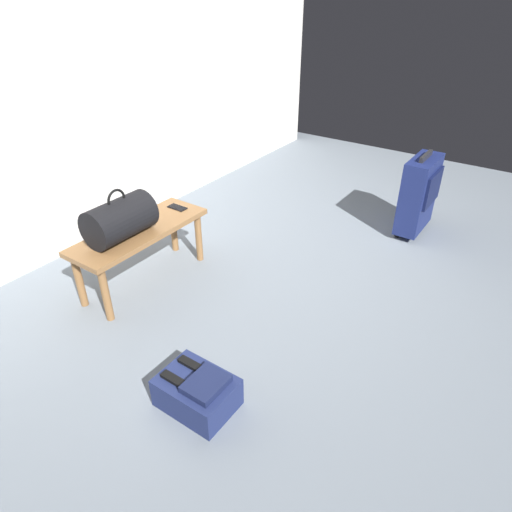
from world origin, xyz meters
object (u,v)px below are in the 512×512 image
(duffel_bag_black, at_px, (120,219))
(suitcase_upright_navy, at_px, (419,194))
(cell_phone, at_px, (177,207))
(bench, at_px, (140,237))
(backpack_navy, at_px, (197,391))

(duffel_bag_black, bearing_deg, suitcase_upright_navy, -34.40)
(cell_phone, relative_size, suitcase_upright_navy, 0.21)
(bench, distance_m, cell_phone, 0.39)
(duffel_bag_black, distance_m, suitcase_upright_navy, 2.38)
(bench, height_order, duffel_bag_black, duffel_bag_black)
(duffel_bag_black, bearing_deg, cell_phone, 1.13)
(suitcase_upright_navy, bearing_deg, bench, 143.57)
(suitcase_upright_navy, bearing_deg, duffel_bag_black, 145.60)
(bench, xyz_separation_m, backpack_navy, (-0.64, -1.05, -0.26))
(bench, height_order, suitcase_upright_navy, suitcase_upright_navy)
(cell_phone, height_order, suitcase_upright_navy, suitcase_upright_navy)
(cell_phone, height_order, backpack_navy, cell_phone)
(cell_phone, distance_m, backpack_navy, 1.51)
(bench, bearing_deg, backpack_navy, -121.43)
(duffel_bag_black, xyz_separation_m, backpack_navy, (-0.50, -1.05, -0.46))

